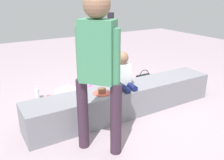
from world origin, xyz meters
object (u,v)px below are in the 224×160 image
(party_cup_red, at_px, (49,100))
(handbag_black_leather, at_px, (144,80))
(cake_plate, at_px, (102,92))
(gift_bag, at_px, (88,95))
(water_bottle_near_gift, at_px, (59,109))
(water_bottle_far_side, at_px, (37,93))
(child_seated, at_px, (123,72))
(adult_standing, at_px, (98,62))
(cake_box_white, at_px, (69,93))

(party_cup_red, height_order, handbag_black_leather, handbag_black_leather)
(cake_plate, distance_m, gift_bag, 0.62)
(cake_plate, distance_m, water_bottle_near_gift, 0.68)
(gift_bag, relative_size, water_bottle_far_side, 1.47)
(cake_plate, xyz_separation_m, water_bottle_far_side, (-0.55, 1.12, -0.31))
(child_seated, bearing_deg, cake_plate, -174.31)
(water_bottle_near_gift, bearing_deg, party_cup_red, 90.67)
(water_bottle_far_side, xyz_separation_m, handbag_black_leather, (1.76, -0.43, 0.01))
(gift_bag, distance_m, water_bottle_far_side, 0.83)
(adult_standing, xyz_separation_m, water_bottle_near_gift, (-0.11, 0.94, -0.87))
(cake_box_white, relative_size, handbag_black_leather, 1.09)
(cake_box_white, xyz_separation_m, handbag_black_leather, (1.32, -0.24, 0.05))
(gift_bag, height_order, water_bottle_far_side, gift_bag)
(adult_standing, bearing_deg, handbag_black_leather, 38.15)
(cake_box_white, bearing_deg, water_bottle_far_side, 156.63)
(adult_standing, xyz_separation_m, cake_plate, (0.32, 0.52, -0.56))
(child_seated, xyz_separation_m, handbag_black_leather, (0.88, 0.65, -0.49))
(party_cup_red, bearing_deg, child_seated, -47.64)
(cake_plate, bearing_deg, water_bottle_far_side, 116.03)
(water_bottle_far_side, height_order, party_cup_red, water_bottle_far_side)
(gift_bag, xyz_separation_m, cake_box_white, (-0.16, 0.37, -0.08))
(cake_plate, distance_m, water_bottle_far_side, 1.28)
(party_cup_red, distance_m, handbag_black_leather, 1.66)
(cake_plate, height_order, handbag_black_leather, cake_plate)
(adult_standing, distance_m, gift_bag, 1.41)
(water_bottle_near_gift, height_order, cake_box_white, water_bottle_near_gift)
(cake_plate, xyz_separation_m, gift_bag, (0.06, 0.55, -0.26))
(gift_bag, bearing_deg, handbag_black_leather, 6.43)
(party_cup_red, height_order, cake_box_white, cake_box_white)
(child_seated, xyz_separation_m, adult_standing, (-0.65, -0.55, 0.37))
(adult_standing, relative_size, water_bottle_near_gift, 7.43)
(handbag_black_leather, bearing_deg, adult_standing, -141.85)
(adult_standing, height_order, cake_plate, adult_standing)
(child_seated, xyz_separation_m, water_bottle_near_gift, (-0.76, 0.39, -0.50))
(gift_bag, bearing_deg, adult_standing, -109.42)
(cake_plate, xyz_separation_m, cake_box_white, (-0.10, 0.93, -0.34))
(water_bottle_near_gift, distance_m, water_bottle_far_side, 0.71)
(adult_standing, bearing_deg, party_cup_red, 94.70)
(adult_standing, height_order, cake_box_white, adult_standing)
(water_bottle_near_gift, xyz_separation_m, party_cup_red, (-0.01, 0.45, -0.04))
(child_seated, xyz_separation_m, water_bottle_far_side, (-0.88, 1.08, -0.50))
(water_bottle_far_side, bearing_deg, handbag_black_leather, -13.81)
(gift_bag, bearing_deg, water_bottle_far_side, 137.10)
(handbag_black_leather, bearing_deg, cake_plate, -150.61)
(cake_plate, bearing_deg, handbag_black_leather, 29.39)
(adult_standing, height_order, handbag_black_leather, adult_standing)
(child_seated, height_order, water_bottle_near_gift, child_seated)
(adult_standing, distance_m, handbag_black_leather, 2.13)
(cake_plate, bearing_deg, gift_bag, 83.80)
(gift_bag, xyz_separation_m, handbag_black_leather, (1.16, 0.13, -0.03))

